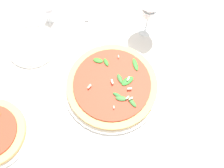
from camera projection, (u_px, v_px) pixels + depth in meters
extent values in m
plane|color=silver|center=(112.00, 83.00, 0.84)|extent=(6.00, 6.00, 0.00)
cylinder|color=white|center=(112.00, 87.00, 0.83)|extent=(0.30, 0.30, 0.01)
cylinder|color=tan|center=(112.00, 85.00, 0.81)|extent=(0.28, 0.28, 0.02)
cylinder|color=#B73823|center=(112.00, 84.00, 0.80)|extent=(0.24, 0.24, 0.01)
ellipsoid|color=#2E7429|center=(135.00, 64.00, 0.82)|extent=(0.05, 0.04, 0.01)
ellipsoid|color=#2A662C|center=(117.00, 95.00, 0.78)|extent=(0.03, 0.02, 0.01)
ellipsoid|color=#34662D|center=(121.00, 98.00, 0.78)|extent=(0.04, 0.03, 0.01)
ellipsoid|color=#337125|center=(98.00, 60.00, 0.83)|extent=(0.04, 0.03, 0.01)
ellipsoid|color=#2A7327|center=(127.00, 81.00, 0.80)|extent=(0.03, 0.05, 0.01)
ellipsoid|color=#2F6B25|center=(106.00, 62.00, 0.82)|extent=(0.03, 0.02, 0.01)
ellipsoid|color=#32632B|center=(120.00, 78.00, 0.80)|extent=(0.04, 0.03, 0.01)
ellipsoid|color=#32682D|center=(132.00, 102.00, 0.77)|extent=(0.04, 0.02, 0.01)
cube|color=#EFE5C6|center=(90.00, 86.00, 0.79)|extent=(0.01, 0.01, 0.01)
cube|color=#EFE5C6|center=(130.00, 89.00, 0.78)|extent=(0.01, 0.01, 0.01)
cube|color=#EFE5C6|center=(114.00, 107.00, 0.76)|extent=(0.01, 0.01, 0.00)
cube|color=#EFE5C6|center=(127.00, 98.00, 0.77)|extent=(0.00, 0.01, 0.01)
cube|color=#EFE5C6|center=(119.00, 56.00, 0.83)|extent=(0.01, 0.01, 0.00)
cube|color=#EFE5C6|center=(131.00, 99.00, 0.77)|extent=(0.01, 0.01, 0.01)
cube|color=#EFE5C6|center=(112.00, 82.00, 0.79)|extent=(0.01, 0.01, 0.01)
cube|color=#EFE5C6|center=(128.00, 79.00, 0.80)|extent=(0.01, 0.01, 0.01)
cylinder|color=white|center=(146.00, 28.00, 0.92)|extent=(0.06, 0.06, 0.00)
cylinder|color=white|center=(147.00, 22.00, 0.88)|extent=(0.01, 0.01, 0.07)
cone|color=white|center=(150.00, 7.00, 0.81)|extent=(0.09, 0.09, 0.07)
cylinder|color=white|center=(149.00, 11.00, 0.83)|extent=(0.05, 0.05, 0.02)
cube|color=white|center=(82.00, 2.00, 0.96)|extent=(0.13, 0.11, 0.01)
cube|color=silver|center=(83.00, 7.00, 0.94)|extent=(0.11, 0.07, 0.00)
cylinder|color=white|center=(33.00, 46.00, 0.89)|extent=(0.17, 0.17, 0.01)
torus|color=white|center=(32.00, 44.00, 0.88)|extent=(0.16, 0.16, 0.01)
cylinder|color=silver|center=(50.00, 15.00, 0.91)|extent=(0.03, 0.03, 0.06)
cylinder|color=#B7B7BF|center=(48.00, 8.00, 0.88)|extent=(0.03, 0.03, 0.01)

